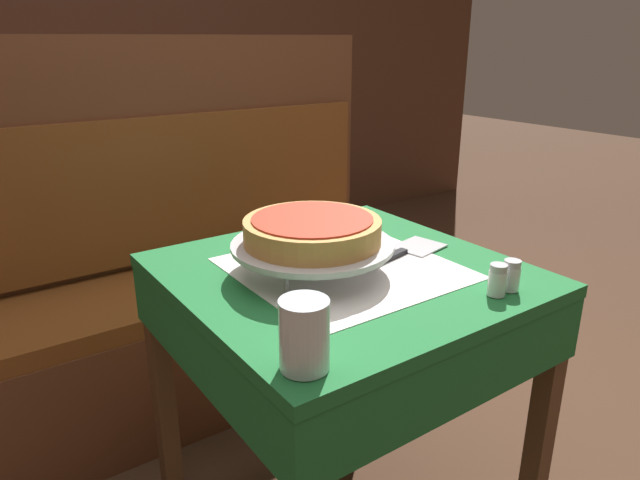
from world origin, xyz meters
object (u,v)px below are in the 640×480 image
dining_table_front (343,310)px  pizza_pan_stand (312,246)px  pepper_shaker (511,275)px  deep_dish_pizza (312,230)px  salt_shaker (497,280)px  booth_bench (178,305)px  dining_table_rear (80,175)px  condiment_caddy (84,142)px  pizza_server (402,252)px  water_glass_near (304,335)px

dining_table_front → pizza_pan_stand: 0.19m
pizza_pan_stand → pepper_shaker: pizza_pan_stand is taller
deep_dish_pizza → salt_shaker: (0.24, -0.32, -0.07)m
booth_bench → deep_dish_pizza: bearing=-86.7°
dining_table_front → pepper_shaker: pepper_shaker is taller
salt_shaker → pizza_pan_stand: bearing=127.4°
dining_table_rear → condiment_caddy: bearing=31.7°
dining_table_front → pizza_pan_stand: pizza_pan_stand is taller
pizza_server → pepper_shaker: bearing=-82.0°
pizza_pan_stand → condiment_caddy: bearing=91.9°
dining_table_front → water_glass_near: water_glass_near is taller
dining_table_rear → water_glass_near: 2.10m
water_glass_near → condiment_caddy: condiment_caddy is taller
water_glass_near → dining_table_rear: bearing=86.4°
dining_table_front → water_glass_near: size_ratio=6.33×
dining_table_front → condiment_caddy: (-0.13, 1.81, 0.16)m
booth_bench → dining_table_rear: bearing=93.4°
pizza_pan_stand → booth_bench: bearing=93.3°
pizza_pan_stand → water_glass_near: bearing=-126.1°
dining_table_front → dining_table_rear: size_ratio=0.94×
pizza_pan_stand → salt_shaker: 0.40m
booth_bench → deep_dish_pizza: size_ratio=5.64×
deep_dish_pizza → pizza_server: (0.25, -0.03, -0.10)m
booth_bench → salt_shaker: 1.21m
water_glass_near → salt_shaker: water_glass_near is taller
pizza_server → pepper_shaker: pepper_shaker is taller
dining_table_front → salt_shaker: (0.17, -0.30, 0.14)m
dining_table_rear → condiment_caddy: 0.15m
pizza_pan_stand → pepper_shaker: bearing=-47.9°
booth_bench → pizza_pan_stand: bearing=-86.7°
dining_table_rear → booth_bench: size_ratio=0.47×
dining_table_front → water_glass_near: bearing=-135.7°
pizza_pan_stand → pizza_server: (0.25, -0.03, -0.06)m
dining_table_front → deep_dish_pizza: bearing=164.8°
dining_table_rear → deep_dish_pizza: size_ratio=2.64×
dining_table_rear → salt_shaker: size_ratio=11.90×
deep_dish_pizza → pepper_shaker: deep_dish_pizza is taller
condiment_caddy → water_glass_near: bearing=-94.7°
water_glass_near → pepper_shaker: bearing=0.2°
salt_shaker → deep_dish_pizza: bearing=127.4°
deep_dish_pizza → condiment_caddy: condiment_caddy is taller
dining_table_front → pizza_server: pizza_server is taller
dining_table_rear → pepper_shaker: size_ratio=12.09×
water_glass_near → condiment_caddy: (0.17, 2.11, -0.01)m
pizza_pan_stand → deep_dish_pizza: 0.04m
pizza_pan_stand → pepper_shaker: 0.43m
pizza_pan_stand → pepper_shaker: (0.29, -0.32, -0.03)m
dining_table_rear → pizza_server: size_ratio=2.74×
salt_shaker → dining_table_front: bearing=119.5°
pizza_server → salt_shaker: size_ratio=4.35×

